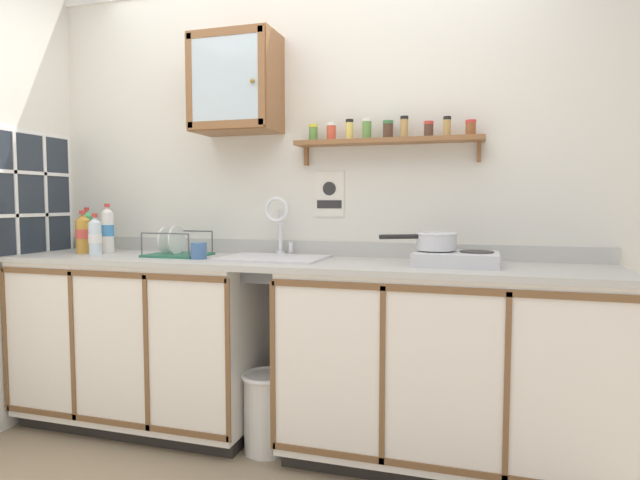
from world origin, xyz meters
The scene contains 19 objects.
back_wall centered at (0.00, 0.77, 1.28)m, with size 3.75×0.07×2.55m.
lower_cabinet_run centered at (-0.88, 0.46, 0.47)m, with size 1.37×0.58×0.94m.
lower_cabinet_run_right centered at (0.79, 0.46, 0.47)m, with size 1.56×0.58×0.94m.
countertop centered at (0.00, 0.46, 0.95)m, with size 3.11×0.60×0.03m, color #B2B2AD.
backsplash centered at (0.00, 0.73, 1.01)m, with size 3.11×0.02×0.08m, color #B2B2AD.
sink centered at (-0.10, 0.50, 0.95)m, with size 0.53×0.43×0.43m.
hot_plate_stove centered at (0.82, 0.47, 1.00)m, with size 0.38×0.30×0.07m.
saucepan centered at (0.72, 0.49, 1.08)m, with size 0.35×0.23×0.08m.
bottle_water_clear_0 centered at (-1.13, 0.40, 1.07)m, with size 0.07×0.07×0.23m.
bottle_opaque_white_1 centered at (-1.17, 0.55, 1.10)m, with size 0.07×0.07×0.29m.
bottle_juice_amber_2 centered at (-1.26, 0.45, 1.08)m, with size 0.08×0.08×0.25m.
bottle_soda_green_3 centered at (-1.33, 0.58, 1.09)m, with size 0.07×0.07×0.26m.
dish_rack centered at (-0.67, 0.48, 1.00)m, with size 0.31×0.27×0.17m.
mug centered at (-0.47, 0.38, 1.01)m, with size 0.11×0.09×0.09m.
wall_cabinet centered at (-0.36, 0.61, 1.90)m, with size 0.46×0.30×0.52m.
spice_shelf centered at (0.45, 0.67, 1.59)m, with size 0.97×0.14×0.23m.
warning_sign centered at (0.13, 0.74, 1.30)m, with size 0.16×0.01×0.24m.
window centered at (-1.57, 0.39, 1.31)m, with size 0.03×0.64×0.73m.
trash_bin centered at (-0.09, 0.36, 0.21)m, with size 0.25×0.25×0.40m.
Camera 1 is at (0.94, -2.09, 1.26)m, focal length 30.26 mm.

